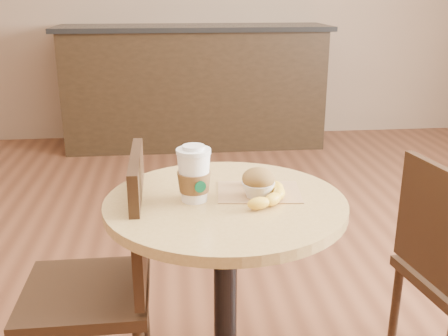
% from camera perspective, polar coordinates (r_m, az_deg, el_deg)
% --- Properties ---
extents(cafe_table, '(0.69, 0.69, 0.75)m').
position_cam_1_polar(cafe_table, '(1.59, 0.15, -10.84)').
color(cafe_table, black).
rests_on(cafe_table, ground).
extents(chair_left, '(0.39, 0.39, 0.87)m').
position_cam_1_polar(chair_left, '(1.68, -12.79, -11.65)').
color(chair_left, black).
rests_on(chair_left, ground).
extents(service_counter, '(2.30, 0.65, 1.04)m').
position_cam_1_polar(service_counter, '(4.65, -3.21, 8.87)').
color(service_counter, black).
rests_on(service_counter, ground).
extents(kraft_bag, '(0.26, 0.20, 0.00)m').
position_cam_1_polar(kraft_bag, '(1.54, 3.82, -2.61)').
color(kraft_bag, '#A0784D').
rests_on(kraft_bag, cafe_table).
extents(coffee_cup, '(0.10, 0.10, 0.16)m').
position_cam_1_polar(coffee_cup, '(1.46, -3.29, -0.89)').
color(coffee_cup, white).
rests_on(coffee_cup, cafe_table).
extents(muffin, '(0.10, 0.10, 0.09)m').
position_cam_1_polar(muffin, '(1.49, 3.76, -1.62)').
color(muffin, silver).
rests_on(muffin, kraft_bag).
extents(banana, '(0.18, 0.27, 0.03)m').
position_cam_1_polar(banana, '(1.50, 4.56, -2.43)').
color(banana, yellow).
rests_on(banana, kraft_bag).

